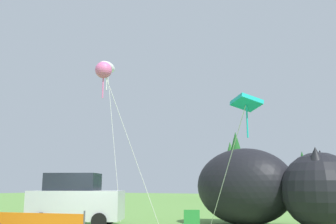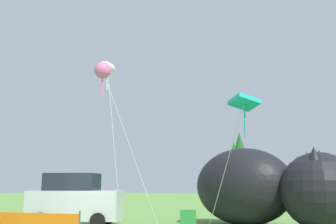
# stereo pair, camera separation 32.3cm
# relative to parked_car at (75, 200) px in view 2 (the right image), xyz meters

# --- Properties ---
(parked_car) EXTENTS (4.22, 3.11, 2.22)m
(parked_car) POSITION_rel_parked_car_xyz_m (0.00, 0.00, 0.00)
(parked_car) COLOR #B7BCC1
(parked_car) RESTS_ON ground
(folding_chair) EXTENTS (0.73, 0.73, 0.95)m
(folding_chair) POSITION_rel_parked_car_xyz_m (6.06, -1.37, -0.52)
(folding_chair) COLOR #267F33
(folding_chair) RESTS_ON ground
(inflatable_cat) EXTENTS (7.15, 4.06, 3.34)m
(inflatable_cat) POSITION_rel_parked_car_xyz_m (7.33, 3.58, 0.46)
(inflatable_cat) COLOR black
(inflatable_cat) RESTS_ON ground
(kite_teal_diamond) EXTENTS (2.96, 2.55, 4.97)m
(kite_teal_diamond) POSITION_rel_parked_car_xyz_m (7.42, 0.61, 3.55)
(kite_teal_diamond) COLOR silver
(kite_teal_diamond) RESTS_ON ground
(kite_pink_octopus) EXTENTS (2.40, 2.03, 7.22)m
(kite_pink_octopus) POSITION_rel_parked_car_xyz_m (1.03, 0.29, 5.72)
(kite_pink_octopus) COLOR silver
(kite_pink_octopus) RESTS_ON ground
(kite_white_ghost) EXTENTS (2.42, 3.03, 8.75)m
(kite_white_ghost) POSITION_rel_parked_car_xyz_m (-1.01, 3.18, 7.00)
(kite_white_ghost) COLOR silver
(kite_white_ghost) RESTS_ON ground
(horizon_tree_east) EXTENTS (3.43, 3.43, 8.20)m
(horizon_tree_east) POSITION_rel_parked_car_xyz_m (-3.05, 31.85, 3.95)
(horizon_tree_east) COLOR brown
(horizon_tree_east) RESTS_ON ground
(horizon_tree_west) EXTENTS (2.50, 2.50, 5.98)m
(horizon_tree_west) POSITION_rel_parked_car_xyz_m (3.81, 37.56, 2.59)
(horizon_tree_west) COLOR brown
(horizon_tree_west) RESTS_ON ground
(horizon_tree_mid) EXTENTS (2.37, 2.37, 5.65)m
(horizon_tree_mid) POSITION_rel_parked_car_xyz_m (-4.69, 33.00, 2.39)
(horizon_tree_mid) COLOR brown
(horizon_tree_mid) RESTS_ON ground
(horizon_tree_northeast) EXTENTS (3.22, 3.22, 7.67)m
(horizon_tree_northeast) POSITION_rel_parked_car_xyz_m (-5.59, 37.20, 3.63)
(horizon_tree_northeast) COLOR brown
(horizon_tree_northeast) RESTS_ON ground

